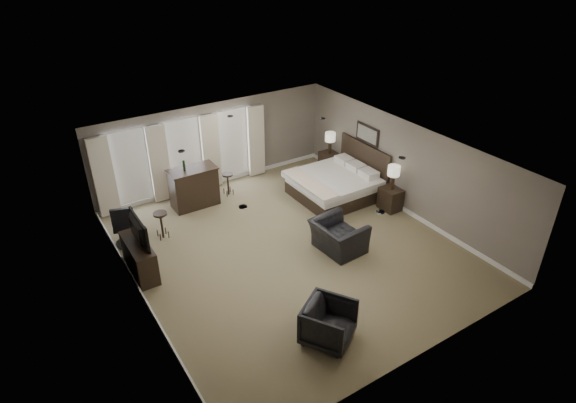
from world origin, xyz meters
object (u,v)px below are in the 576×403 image
bar_counter (194,187)px  lamp_far (330,143)px  bar_stool_left (162,225)px  bed (335,175)px  lamp_near (393,178)px  bar_stool_right (228,184)px  tv (136,240)px  armchair_far (329,321)px  desk_chair (125,224)px  dresser (139,258)px  armchair_near (339,232)px  nightstand_near (390,199)px  nightstand_far (329,162)px

bar_counter → lamp_far: bearing=-3.7°
bar_stool_left → bed: bearing=-7.3°
lamp_near → bar_stool_right: lamp_near is taller
tv → armchair_far: 4.74m
bar_stool_left → desk_chair: size_ratio=0.63×
bed → lamp_far: size_ratio=3.26×
desk_chair → lamp_far: bearing=-157.3°
lamp_far → bar_stool_left: lamp_far is taller
tv → dresser: bearing=0.0°
tv → armchair_far: (2.40, -4.06, -0.42)m
bar_counter → bar_stool_right: 1.13m
lamp_far → armchair_near: lamp_far is taller
dresser → bar_stool_right: (3.42, 2.31, -0.06)m
nightstand_near → lamp_near: (0.00, 0.00, 0.68)m
lamp_near → bar_counter: (-4.61, 3.20, -0.41)m
tv → bed: bearing=-85.4°
nightstand_near → bar_stool_left: bearing=160.7°
armchair_far → bar_counter: size_ratio=0.69×
bed → bar_stool_left: 5.15m
lamp_far → tv: lamp_far is taller
bed → lamp_near: bearing=-58.5°
dresser → desk_chair: 1.35m
lamp_near → dresser: 7.01m
lamp_far → dresser: lamp_far is taller
lamp_far → bar_counter: 4.64m
bed → armchair_far: 5.82m
lamp_far → desk_chair: (-6.84, -0.60, -0.42)m
nightstand_far → lamp_far: bearing=0.0°
dresser → tv: tv is taller
bar_counter → tv: bearing=-136.0°
lamp_near → bed: bearing=121.5°
lamp_near → armchair_far: (-4.52, -3.10, -0.53)m
bed → armchair_far: size_ratio=2.43×
tv → armchair_near: 4.78m
desk_chair → lamp_near: bearing=179.1°
bed → desk_chair: 6.01m
dresser → armchair_far: (2.40, -4.06, 0.06)m
tv → bar_stool_right: 4.16m
lamp_far → dresser: (-6.92, -1.94, -0.60)m
nightstand_near → lamp_far: (0.00, 2.90, 0.69)m
nightstand_near → tv: 7.01m
nightstand_far → lamp_far: 0.68m
armchair_far → bar_stool_right: size_ratio=1.35×
nightstand_far → lamp_near: 2.98m
nightstand_far → desk_chair: desk_chair is taller
nightstand_near → bar_counter: bar_counter is taller
bar_counter → bar_stool_right: bearing=3.7°
bed → dresser: bed is taller
armchair_near → bar_stool_left: bearing=46.7°
nightstand_far → bar_counter: (-4.61, 0.30, 0.26)m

